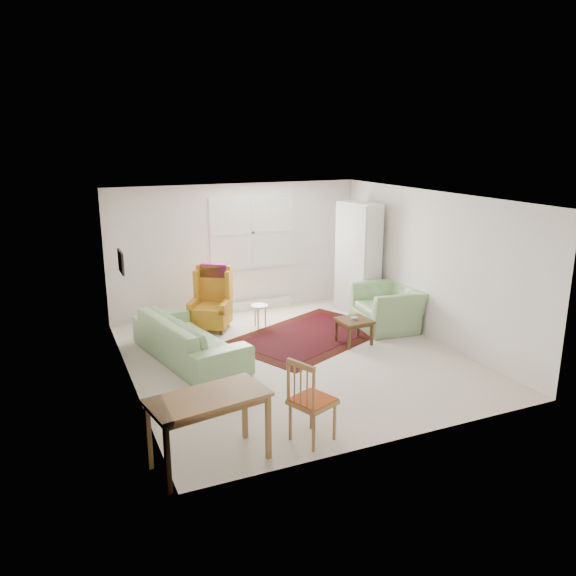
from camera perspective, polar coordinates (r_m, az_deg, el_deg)
name	(u,v)px	position (r m, az deg, el deg)	size (l,w,h in m)	color
room	(291,276)	(8.69, 0.35, 1.19)	(5.04, 5.54, 2.51)	beige
rug	(309,335)	(9.79, 2.19, -4.83)	(2.75, 1.77, 0.03)	black
sofa	(189,330)	(8.80, -10.07, -4.18)	(2.36, 0.92, 0.95)	#83AB72
armchair	(388,304)	(10.23, 10.12, -1.56)	(1.18, 1.03, 0.92)	#83AB72
wingback_chair	(210,299)	(10.03, -7.91, -1.10)	(0.66, 0.70, 1.15)	#BC7D1C
coffee_table	(354,331)	(9.46, 6.70, -4.37)	(0.52, 0.52, 0.42)	#482F16
stool	(260,316)	(10.19, -2.91, -2.85)	(0.32, 0.32, 0.42)	white
cabinet	(358,258)	(10.95, 7.16, 3.01)	(0.45, 0.86, 2.15)	white
desk	(209,430)	(6.08, -7.99, -14.10)	(1.23, 0.61, 0.78)	olive
desk_chair	(313,399)	(6.41, 2.52, -11.23)	(0.44, 0.44, 1.00)	olive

